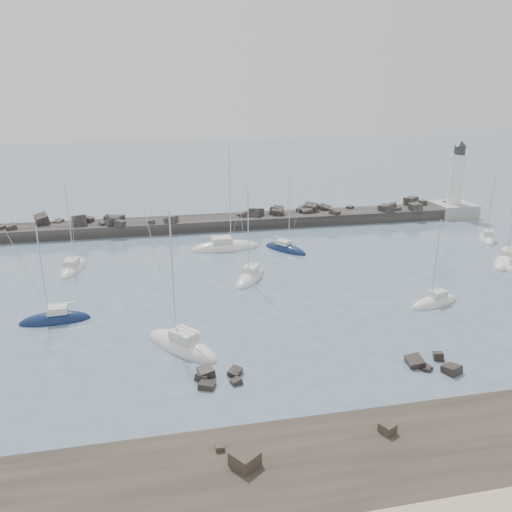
% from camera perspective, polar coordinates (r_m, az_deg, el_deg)
% --- Properties ---
extents(ground, '(400.00, 400.00, 0.00)m').
position_cam_1_polar(ground, '(50.90, -1.23, -7.88)').
color(ground, slate).
rests_on(ground, ground).
extents(rock_shelf, '(140.00, 12.00, 1.59)m').
position_cam_1_polar(rock_shelf, '(33.15, 6.46, -24.56)').
color(rock_shelf, '#2C241E').
rests_on(rock_shelf, ground).
extents(rock_cluster_near, '(4.19, 3.37, 1.32)m').
position_cam_1_polar(rock_cluster_near, '(42.33, -4.68, -13.72)').
color(rock_cluster_near, black).
rests_on(rock_cluster_near, ground).
extents(rock_cluster_far, '(4.10, 3.70, 1.29)m').
position_cam_1_polar(rock_cluster_far, '(46.15, 19.62, -11.77)').
color(rock_cluster_far, black).
rests_on(rock_cluster_far, ground).
extents(breakwater, '(115.00, 7.45, 5.32)m').
position_cam_1_polar(breakwater, '(85.82, -11.05, 3.09)').
color(breakwater, '#282624').
rests_on(breakwater, ground).
extents(lighthouse, '(7.00, 7.00, 14.60)m').
position_cam_1_polar(lighthouse, '(101.47, 21.65, 6.07)').
color(lighthouse, '#979692').
rests_on(lighthouse, ground).
extents(sailboat_1, '(7.06, 2.54, 11.25)m').
position_cam_1_polar(sailboat_1, '(55.52, -21.96, -6.80)').
color(sailboat_1, '#101E43').
rests_on(sailboat_1, ground).
extents(sailboat_2, '(3.73, 8.16, 12.47)m').
position_cam_1_polar(sailboat_2, '(70.29, -20.16, -1.35)').
color(sailboat_2, silver).
rests_on(sailboat_2, ground).
extents(sailboat_3, '(10.56, 3.73, 16.35)m').
position_cam_1_polar(sailboat_3, '(74.66, -3.54, 0.93)').
color(sailboat_3, silver).
rests_on(sailboat_3, ground).
extents(sailboat_4, '(7.55, 8.46, 13.92)m').
position_cam_1_polar(sailboat_4, '(47.11, -8.47, -10.18)').
color(sailboat_4, silver).
rests_on(sailboat_4, ground).
extents(sailboat_5, '(6.16, 8.03, 12.61)m').
position_cam_1_polar(sailboat_5, '(62.75, -0.67, -2.50)').
color(sailboat_5, silver).
rests_on(sailboat_5, ground).
extents(sailboat_6, '(6.20, 7.38, 11.78)m').
position_cam_1_polar(sailboat_6, '(74.00, 3.38, 0.76)').
color(sailboat_6, '#101E43').
rests_on(sailboat_6, ground).
extents(sailboat_7, '(6.87, 3.85, 10.61)m').
position_cam_1_polar(sailboat_7, '(59.01, 19.73, -5.04)').
color(sailboat_7, silver).
rests_on(sailboat_7, ground).
extents(sailboat_9, '(9.08, 8.26, 14.83)m').
position_cam_1_polar(sailboat_9, '(77.06, 26.80, -0.52)').
color(sailboat_9, silver).
rests_on(sailboat_9, ground).
extents(sailboat_10, '(4.92, 6.94, 10.98)m').
position_cam_1_polar(sailboat_10, '(86.94, 24.87, 1.75)').
color(sailboat_10, silver).
rests_on(sailboat_10, ground).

